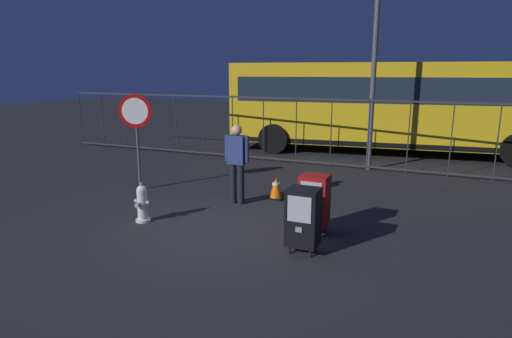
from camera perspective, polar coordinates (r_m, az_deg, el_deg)
ground_plane at (r=7.81m, az=-5.64°, el=-8.03°), size 60.00×60.00×0.00m
fire_hydrant at (r=8.43m, az=-14.53°, el=-4.32°), size 0.33×0.32×0.75m
newspaper_box_primary at (r=7.62m, az=7.55°, el=-4.09°), size 0.48×0.42×1.02m
newspaper_box_secondary at (r=6.78m, az=6.14°, el=-6.20°), size 0.48×0.42×1.02m
stop_sign at (r=10.49m, az=-15.28°, el=5.90°), size 0.71×0.31×2.23m
pedestrian at (r=9.13m, az=-2.49°, el=1.24°), size 0.55×0.22×1.67m
traffic_cone at (r=9.65m, az=2.60°, el=-2.33°), size 0.36×0.36×0.53m
fence_barrier at (r=13.00m, az=7.44°, el=4.88°), size 18.03×0.04×2.00m
bus_near at (r=15.52m, az=16.92°, el=8.26°), size 10.72×3.74×3.00m
bus_far at (r=20.36m, az=23.35°, el=8.70°), size 10.57×3.03×3.00m
street_light_near_left at (r=12.72m, az=15.51°, el=20.38°), size 0.32×0.32×7.97m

